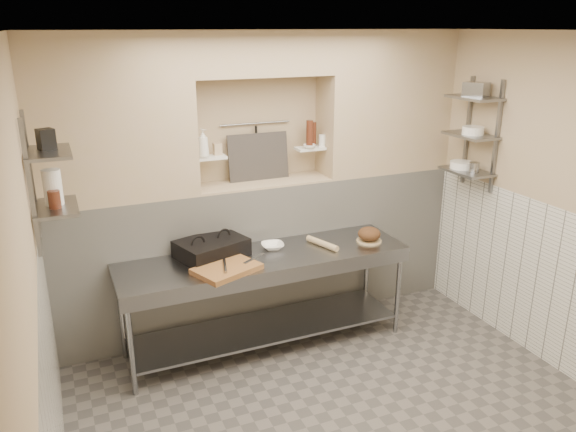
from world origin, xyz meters
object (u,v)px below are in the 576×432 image
bread_loaf (369,234)px  rolling_pin (322,243)px  bowl_alcove (309,146)px  jug_left (53,187)px  mixing_bowl (273,246)px  cutting_board (227,269)px  prep_table (266,283)px  bottle_soap (203,143)px  panini_press (212,248)px

bread_loaf → rolling_pin: bearing=171.7°
bowl_alcove → jug_left: jug_left is taller
mixing_bowl → rolling_pin: (0.44, -0.13, 0.00)m
cutting_board → bread_loaf: (1.44, 0.13, 0.05)m
prep_table → jug_left: size_ratio=10.13×
mixing_bowl → bottle_soap: bearing=142.7°
panini_press → cutting_board: 0.37m
bottle_soap → bowl_alcove: (1.04, -0.00, -0.11)m
mixing_bowl → rolling_pin: 0.46m
bowl_alcove → jug_left: size_ratio=0.47×
prep_table → mixing_bowl: 0.34m
cutting_board → rolling_pin: (0.98, 0.19, 0.01)m
cutting_board → panini_press: bearing=93.9°
bottle_soap → bowl_alcove: bottle_soap is taller
rolling_pin → bowl_alcove: 0.95m
rolling_pin → mixing_bowl: bearing=164.0°
cutting_board → mixing_bowl: 0.62m
mixing_bowl → bottle_soap: 1.11m
bowl_alcove → bottle_soap: bearing=179.8°
prep_table → cutting_board: bearing=-156.2°
cutting_board → jug_left: bearing=176.1°
bread_loaf → bottle_soap: 1.75m
bread_loaf → jug_left: bearing=-179.1°
cutting_board → bottle_soap: 1.16m
cutting_board → bottle_soap: bearing=87.4°
prep_table → jug_left: 1.98m
prep_table → rolling_pin: rolling_pin is taller
cutting_board → jug_left: jug_left is taller
bread_loaf → bottle_soap: bearing=157.7°
panini_press → cutting_board: panini_press is taller
panini_press → mixing_bowl: size_ratio=3.27×
cutting_board → rolling_pin: rolling_pin is taller
bottle_soap → jug_left: 1.41m
rolling_pin → bowl_alcove: bearing=79.2°
bottle_soap → jug_left: (-1.27, -0.62, -0.10)m
panini_press → cutting_board: size_ratio=1.31×
panini_press → bread_loaf: bearing=-26.9°
cutting_board → bottle_soap: bottle_soap is taller
mixing_bowl → bottle_soap: size_ratio=0.79×
mixing_bowl → prep_table: bearing=-132.2°
prep_table → jug_left: (-1.64, -0.10, 1.10)m
panini_press → jug_left: jug_left is taller
panini_press → cutting_board: (0.02, -0.36, -0.05)m
bottle_soap → bowl_alcove: size_ratio=2.12×
panini_press → bowl_alcove: (1.10, 0.34, 0.75)m
prep_table → bowl_alcove: size_ratio=21.37×
rolling_pin → panini_press: bearing=170.3°
panini_press → prep_table: bearing=-40.3°
bread_loaf → jug_left: 2.78m
prep_table → bowl_alcove: 1.38m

